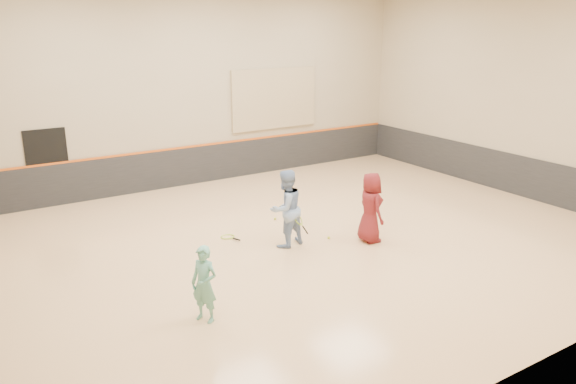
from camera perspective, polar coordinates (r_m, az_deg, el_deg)
room at (r=13.07m, az=1.63°, el=-1.72°), size 15.04×12.04×6.22m
wainscot_back at (r=18.18m, az=-8.96°, el=2.78°), size 14.90×0.04×1.20m
wainscot_right at (r=18.23m, az=21.50°, el=1.82°), size 0.04×11.90×1.20m
accent_stripe at (r=18.03m, az=-9.04°, el=4.68°), size 14.90×0.03×0.06m
acoustic_panel at (r=19.07m, az=-1.38°, el=9.46°), size 3.20×0.08×2.00m
doorway at (r=16.87m, az=-23.17°, el=2.23°), size 1.10×0.05×2.20m
girl at (r=9.84m, az=-8.50°, el=-9.24°), size 0.54×0.60×1.38m
instructor at (r=12.80m, az=-0.22°, el=-1.69°), size 1.00×0.84×1.81m
young_man at (r=13.23m, az=8.38°, el=-1.56°), size 0.67×0.90×1.67m
held_racket at (r=12.83m, az=1.05°, el=-2.81°), size 0.41×0.41×0.54m
spare_racket at (r=13.64m, az=-6.17°, el=-4.40°), size 0.75×0.75×0.10m
ball_under_racket at (r=13.51m, az=4.16°, el=-4.65°), size 0.07×0.07×0.07m
ball_in_hand at (r=13.11m, az=8.99°, el=-0.60°), size 0.07×0.07×0.07m
ball_beside_spare at (r=14.73m, az=-1.32°, el=-2.73°), size 0.07×0.07×0.07m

